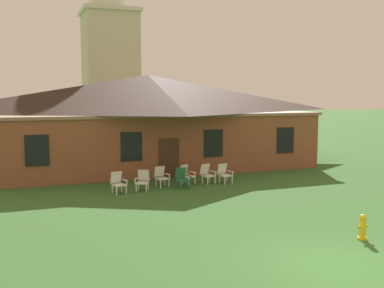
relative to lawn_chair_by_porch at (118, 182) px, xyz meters
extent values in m
plane|color=#336028|center=(3.58, -10.68, -0.50)|extent=(200.00, 200.00, 0.00)
cube|color=brown|center=(3.58, 7.79, 1.10)|extent=(18.36, 10.00, 3.20)
cube|color=#926D5E|center=(3.58, 7.79, 2.78)|extent=(18.73, 10.20, 0.16)
pyramid|color=black|center=(3.58, 7.79, 4.00)|extent=(19.10, 10.40, 2.28)
cube|color=black|center=(-3.31, 2.76, 1.26)|extent=(1.10, 0.06, 1.50)
cube|color=black|center=(1.28, 2.76, 1.26)|extent=(1.10, 0.06, 1.50)
cube|color=black|center=(5.87, 2.76, 1.26)|extent=(1.10, 0.06, 1.50)
cube|color=black|center=(10.47, 2.76, 1.26)|extent=(1.10, 0.06, 1.50)
cube|color=#422819|center=(3.31, 2.76, 0.55)|extent=(1.10, 0.06, 2.10)
cube|color=beige|center=(4.18, 23.48, 5.48)|extent=(4.80, 4.80, 11.96)
cube|color=silver|center=(4.18, 23.48, 11.64)|extent=(5.18, 5.18, 0.36)
cube|color=white|center=(0.30, -0.28, -0.32)|extent=(0.06, 0.06, 0.36)
cube|color=white|center=(-0.14, -0.39, -0.32)|extent=(0.06, 0.06, 0.36)
cube|color=white|center=(0.20, 0.15, -0.32)|extent=(0.06, 0.06, 0.36)
cube|color=white|center=(-0.25, 0.04, -0.32)|extent=(0.06, 0.06, 0.36)
cube|color=white|center=(0.03, -0.12, -0.11)|extent=(0.65, 0.63, 0.05)
cube|color=white|center=(-0.04, 0.18, 0.19)|extent=(0.54, 0.31, 0.54)
cube|color=white|center=(0.32, -0.07, 0.08)|extent=(0.17, 0.47, 0.03)
cube|color=white|center=(0.35, -0.23, -0.03)|extent=(0.05, 0.05, 0.22)
cube|color=white|center=(-0.25, -0.21, 0.08)|extent=(0.17, 0.47, 0.03)
cube|color=white|center=(-0.21, -0.37, -0.03)|extent=(0.05, 0.05, 0.22)
cube|color=silver|center=(1.22, -0.32, -0.32)|extent=(0.07, 0.07, 0.36)
cube|color=silver|center=(0.81, -0.12, -0.32)|extent=(0.07, 0.07, 0.36)
cube|color=silver|center=(1.42, 0.08, -0.32)|extent=(0.07, 0.07, 0.36)
cube|color=silver|center=(1.01, 0.28, -0.32)|extent=(0.07, 0.07, 0.36)
cube|color=silver|center=(1.12, -0.02, -0.11)|extent=(0.71, 0.71, 0.05)
cube|color=silver|center=(1.25, 0.26, 0.19)|extent=(0.54, 0.40, 0.54)
cube|color=silver|center=(1.37, -0.17, 0.08)|extent=(0.26, 0.45, 0.03)
cube|color=silver|center=(1.30, -0.31, -0.03)|extent=(0.05, 0.05, 0.22)
cube|color=silver|center=(0.85, 0.09, 0.08)|extent=(0.26, 0.45, 0.03)
cube|color=silver|center=(0.78, -0.06, -0.03)|extent=(0.05, 0.05, 0.22)
cube|color=silver|center=(2.56, 0.48, -0.32)|extent=(0.06, 0.06, 0.36)
cube|color=silver|center=(2.11, 0.39, -0.32)|extent=(0.06, 0.06, 0.36)
cube|color=silver|center=(2.47, 0.92, -0.32)|extent=(0.06, 0.06, 0.36)
cube|color=silver|center=(2.02, 0.83, -0.32)|extent=(0.06, 0.06, 0.36)
cube|color=silver|center=(2.29, 0.66, -0.11)|extent=(0.63, 0.62, 0.05)
cube|color=silver|center=(2.23, 0.96, 0.19)|extent=(0.54, 0.29, 0.54)
cube|color=silver|center=(2.58, 0.69, 0.08)|extent=(0.15, 0.47, 0.03)
cube|color=silver|center=(2.61, 0.53, -0.03)|extent=(0.05, 0.05, 0.22)
cube|color=silver|center=(2.01, 0.58, 0.08)|extent=(0.15, 0.47, 0.03)
cube|color=silver|center=(2.04, 0.42, -0.03)|extent=(0.05, 0.05, 0.22)
cube|color=#28704C|center=(3.35, -0.29, -0.32)|extent=(0.06, 0.06, 0.36)
cube|color=#28704C|center=(2.89, -0.34, -0.32)|extent=(0.06, 0.06, 0.36)
cube|color=#28704C|center=(3.30, 0.15, -0.32)|extent=(0.06, 0.06, 0.36)
cube|color=#28704C|center=(2.84, 0.10, -0.32)|extent=(0.06, 0.06, 0.36)
cube|color=#28704C|center=(3.09, -0.09, -0.11)|extent=(0.59, 0.57, 0.05)
cube|color=#28704C|center=(3.06, 0.22, 0.19)|extent=(0.53, 0.24, 0.54)
cube|color=#28704C|center=(3.38, -0.08, 0.08)|extent=(0.11, 0.47, 0.03)
cube|color=#28704C|center=(3.40, -0.24, -0.03)|extent=(0.04, 0.04, 0.22)
cube|color=#28704C|center=(2.81, -0.14, 0.08)|extent=(0.11, 0.47, 0.03)
cube|color=#28704C|center=(2.83, -0.30, -0.03)|extent=(0.04, 0.04, 0.22)
cube|color=white|center=(3.97, 0.68, -0.32)|extent=(0.07, 0.07, 0.36)
cube|color=white|center=(3.57, 0.44, -0.32)|extent=(0.07, 0.07, 0.36)
cube|color=white|center=(3.74, 1.06, -0.32)|extent=(0.07, 0.07, 0.36)
cube|color=white|center=(3.35, 0.82, -0.32)|extent=(0.07, 0.07, 0.36)
cube|color=white|center=(3.66, 0.75, -0.11)|extent=(0.73, 0.72, 0.05)
cube|color=white|center=(3.50, 1.02, 0.19)|extent=(0.54, 0.42, 0.54)
cube|color=white|center=(3.92, 0.88, 0.08)|extent=(0.29, 0.43, 0.03)
cube|color=white|center=(4.00, 0.74, -0.03)|extent=(0.05, 0.05, 0.22)
cube|color=white|center=(3.42, 0.59, 0.08)|extent=(0.29, 0.43, 0.03)
cube|color=white|center=(3.50, 0.45, -0.03)|extent=(0.05, 0.05, 0.22)
cube|color=white|center=(4.95, 0.41, -0.32)|extent=(0.06, 0.06, 0.36)
cube|color=white|center=(4.50, 0.29, -0.32)|extent=(0.06, 0.06, 0.36)
cube|color=white|center=(4.83, 0.84, -0.32)|extent=(0.06, 0.06, 0.36)
cube|color=white|center=(4.38, 0.71, -0.32)|extent=(0.06, 0.06, 0.36)
cube|color=white|center=(4.66, 0.56, -0.11)|extent=(0.66, 0.65, 0.05)
cube|color=white|center=(4.58, 0.86, 0.19)|extent=(0.55, 0.32, 0.54)
cube|color=white|center=(4.95, 0.62, 0.08)|extent=(0.18, 0.47, 0.03)
cube|color=white|center=(4.99, 0.46, -0.03)|extent=(0.05, 0.05, 0.22)
cube|color=white|center=(4.39, 0.46, 0.08)|extent=(0.18, 0.47, 0.03)
cube|color=white|center=(4.43, 0.31, -0.03)|extent=(0.05, 0.05, 0.22)
cube|color=white|center=(5.78, 0.19, -0.32)|extent=(0.06, 0.06, 0.36)
cube|color=white|center=(5.33, 0.09, -0.32)|extent=(0.06, 0.06, 0.36)
cube|color=white|center=(5.69, 0.62, -0.32)|extent=(0.06, 0.06, 0.36)
cube|color=white|center=(5.24, 0.52, -0.32)|extent=(0.06, 0.06, 0.36)
cube|color=white|center=(5.51, 0.36, -0.11)|extent=(0.64, 0.62, 0.05)
cube|color=white|center=(5.45, 0.66, 0.19)|extent=(0.54, 0.29, 0.54)
cube|color=white|center=(5.80, 0.40, 0.08)|extent=(0.16, 0.47, 0.03)
cube|color=white|center=(5.83, 0.24, -0.03)|extent=(0.05, 0.05, 0.22)
cube|color=white|center=(5.23, 0.28, 0.08)|extent=(0.16, 0.47, 0.03)
cube|color=white|center=(5.26, 0.12, -0.03)|extent=(0.05, 0.05, 0.22)
cylinder|color=gold|center=(5.66, -9.15, -0.46)|extent=(0.28, 0.28, 0.08)
cylinder|color=gold|center=(5.66, -9.15, -0.14)|extent=(0.20, 0.20, 0.55)
sphere|color=gold|center=(5.66, -9.15, 0.19)|extent=(0.20, 0.20, 0.20)
cylinder|color=gold|center=(5.53, -9.15, -0.09)|extent=(0.10, 0.08, 0.08)
cylinder|color=gold|center=(5.79, -9.15, -0.09)|extent=(0.10, 0.08, 0.08)
camera|label=1|loc=(-3.96, -19.79, 3.90)|focal=42.15mm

